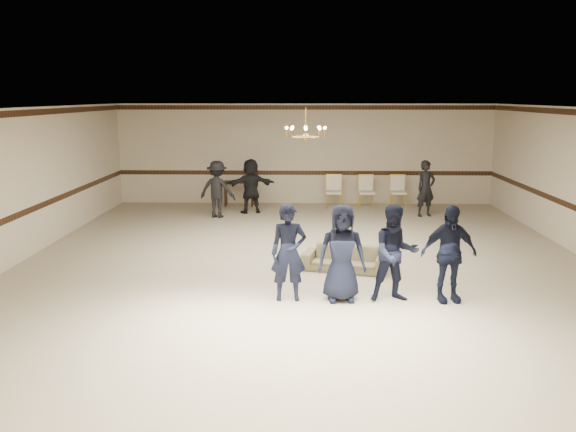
% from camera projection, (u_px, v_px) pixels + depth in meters
% --- Properties ---
extents(room, '(12.01, 14.01, 3.21)m').
position_uv_depth(room, '(306.00, 187.00, 12.36)').
color(room, tan).
rests_on(room, ground).
extents(chair_rail, '(12.00, 0.02, 0.14)m').
position_uv_depth(chair_rail, '(305.00, 173.00, 19.33)').
color(chair_rail, '#381F11').
rests_on(chair_rail, wall_back).
extents(crown_molding, '(12.00, 0.02, 0.14)m').
position_uv_depth(crown_molding, '(305.00, 107.00, 18.92)').
color(crown_molding, '#381F11').
rests_on(crown_molding, wall_back).
extents(chandelier, '(0.94, 0.94, 0.89)m').
position_uv_depth(chandelier, '(306.00, 122.00, 13.09)').
color(chandelier, '#B28039').
rests_on(chandelier, ceiling).
extents(boy_a, '(0.64, 0.45, 1.66)m').
position_uv_depth(boy_a, '(289.00, 253.00, 10.14)').
color(boy_a, black).
rests_on(boy_a, floor).
extents(boy_b, '(0.85, 0.58, 1.66)m').
position_uv_depth(boy_b, '(342.00, 253.00, 10.12)').
color(boy_b, black).
rests_on(boy_b, floor).
extents(boy_c, '(0.88, 0.72, 1.66)m').
position_uv_depth(boy_c, '(395.00, 253.00, 10.09)').
color(boy_c, black).
rests_on(boy_c, floor).
extents(boy_d, '(1.03, 0.55, 1.66)m').
position_uv_depth(boy_d, '(449.00, 254.00, 10.07)').
color(boy_d, black).
rests_on(boy_d, floor).
extents(settee, '(1.80, 1.07, 0.49)m').
position_uv_depth(settee, '(345.00, 258.00, 11.99)').
color(settee, '#817956').
rests_on(settee, floor).
extents(adult_left, '(1.17, 0.85, 1.63)m').
position_uv_depth(adult_left, '(217.00, 189.00, 17.12)').
color(adult_left, black).
rests_on(adult_left, floor).
extents(adult_mid, '(1.59, 0.91, 1.63)m').
position_uv_depth(adult_mid, '(251.00, 186.00, 17.78)').
color(adult_mid, black).
rests_on(adult_mid, floor).
extents(adult_right, '(0.70, 0.59, 1.63)m').
position_uv_depth(adult_right, '(426.00, 189.00, 17.27)').
color(adult_right, black).
rests_on(adult_right, floor).
extents(banquet_chair_left, '(0.53, 0.53, 1.00)m').
position_uv_depth(banquet_chair_left, '(334.00, 192.00, 18.68)').
color(banquet_chair_left, '#ECE3C6').
rests_on(banquet_chair_left, floor).
extents(banquet_chair_mid, '(0.53, 0.53, 1.00)m').
position_uv_depth(banquet_chair_mid, '(366.00, 192.00, 18.66)').
color(banquet_chair_mid, '#ECE3C6').
rests_on(banquet_chair_mid, floor).
extents(banquet_chair_right, '(0.49, 0.49, 1.00)m').
position_uv_depth(banquet_chair_right, '(398.00, 192.00, 18.64)').
color(banquet_chair_right, '#ECE3C6').
rests_on(banquet_chair_right, floor).
extents(console_table, '(0.96, 0.42, 0.80)m').
position_uv_depth(console_table, '(239.00, 194.00, 18.97)').
color(console_table, black).
rests_on(console_table, floor).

